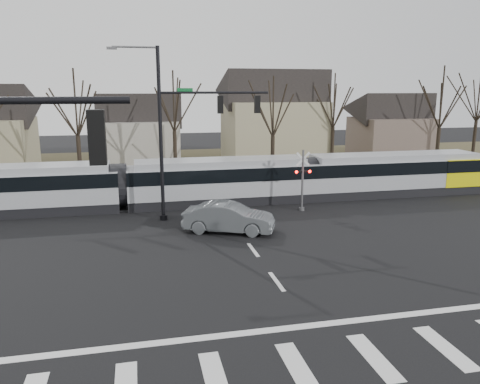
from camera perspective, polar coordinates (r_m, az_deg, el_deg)
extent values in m
plane|color=black|center=(18.06, 6.39, -13.25)|extent=(140.00, 140.00, 0.00)
cube|color=#38331E|center=(48.30, -5.95, 3.08)|extent=(140.00, 28.00, 0.01)
cube|color=silver|center=(13.90, -3.06, -21.72)|extent=(0.60, 2.60, 0.01)
cube|color=silver|center=(14.41, 7.03, -20.44)|extent=(0.60, 2.60, 0.01)
cube|color=silver|center=(15.28, 16.03, -18.77)|extent=(0.60, 2.60, 0.01)
cube|color=silver|center=(16.47, 23.73, -16.97)|extent=(0.60, 2.60, 0.01)
cube|color=silver|center=(16.55, 8.47, -15.82)|extent=(28.00, 0.35, 0.01)
cube|color=silver|center=(19.78, 4.49, -10.82)|extent=(0.18, 2.00, 0.01)
cube|color=silver|center=(23.37, 1.61, -7.06)|extent=(0.18, 2.00, 0.01)
cube|color=silver|center=(27.08, -0.46, -4.30)|extent=(0.18, 2.00, 0.01)
cube|color=silver|center=(30.85, -2.02, -2.21)|extent=(0.18, 2.00, 0.01)
cube|color=silver|center=(34.68, -3.23, -0.57)|extent=(0.18, 2.00, 0.01)
cube|color=silver|center=(38.54, -4.20, 0.73)|extent=(0.18, 2.00, 0.01)
cube|color=silver|center=(42.43, -5.00, 1.80)|extent=(0.18, 2.00, 0.01)
cube|color=silver|center=(46.34, -5.66, 2.69)|extent=(0.18, 2.00, 0.01)
cube|color=#59595E|center=(31.90, -2.38, -1.68)|extent=(90.00, 0.12, 0.06)
cube|color=#59595E|center=(33.24, -2.81, -1.10)|extent=(90.00, 0.12, 0.06)
cube|color=gray|center=(32.99, -26.54, 0.17)|extent=(13.75, 2.96, 3.09)
cube|color=black|center=(32.88, -26.64, 1.24)|extent=(13.77, 3.00, 0.90)
cube|color=gray|center=(32.47, -2.33, 1.31)|extent=(12.69, 2.96, 3.09)
cube|color=black|center=(32.35, -2.34, 2.40)|extent=(12.71, 3.00, 0.90)
cube|color=gray|center=(37.12, 18.20, 2.10)|extent=(13.75, 2.96, 3.09)
cube|color=black|center=(37.02, 18.27, 3.05)|extent=(13.77, 3.00, 0.90)
cube|color=#E1D806|center=(39.98, 24.62, 2.43)|extent=(3.38, 3.02, 2.06)
imported|color=#555A5D|center=(25.99, -1.38, -3.13)|extent=(5.30, 6.27, 1.66)
cube|color=black|center=(9.43, -17.03, 6.39)|extent=(0.32, 0.32, 1.05)
sphere|color=#FF0C07|center=(9.40, -17.16, 8.39)|extent=(0.22, 0.22, 0.22)
cylinder|color=black|center=(28.02, -9.65, 6.73)|extent=(0.22, 0.22, 10.20)
cylinder|color=black|center=(28.92, -9.29, -3.07)|extent=(0.44, 0.44, 0.30)
cylinder|color=black|center=(28.24, -3.10, 12.01)|extent=(6.50, 0.14, 0.14)
cube|color=#0C5926|center=(28.01, -6.72, 12.25)|extent=(0.90, 0.03, 0.22)
cube|color=black|center=(28.31, -2.42, 10.60)|extent=(0.32, 0.32, 1.05)
sphere|color=#FF0C07|center=(28.31, -2.43, 11.27)|extent=(0.22, 0.22, 0.22)
cube|color=black|center=(28.80, 2.12, 10.63)|extent=(0.32, 0.32, 1.05)
sphere|color=#FF0C07|center=(28.79, 2.12, 11.29)|extent=(0.22, 0.22, 0.22)
cube|color=#59595B|center=(27.96, -15.37, 16.56)|extent=(0.55, 0.22, 0.14)
cylinder|color=#59595B|center=(30.58, 7.62, 1.39)|extent=(0.14, 0.14, 4.00)
cylinder|color=#59595B|center=(31.00, 7.52, -2.06)|extent=(0.36, 0.36, 0.20)
cube|color=silver|center=(30.34, 7.70, 3.98)|extent=(0.95, 0.04, 0.95)
cube|color=silver|center=(30.34, 7.70, 3.98)|extent=(0.95, 0.04, 0.95)
cube|color=black|center=(30.47, 7.66, 2.49)|extent=(1.00, 0.10, 0.12)
sphere|color=#FF0C07|center=(30.24, 6.91, 2.44)|extent=(0.18, 0.18, 0.18)
sphere|color=#FF0C07|center=(30.55, 8.50, 2.50)|extent=(0.18, 0.18, 0.18)
cube|color=gray|center=(51.66, -12.07, 6.00)|extent=(8.00, 7.00, 4.50)
cube|color=gray|center=(50.67, 4.07, 7.25)|extent=(10.00, 8.00, 6.50)
cube|color=brown|center=(58.58, 17.78, 6.41)|extent=(8.00, 7.00, 4.50)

